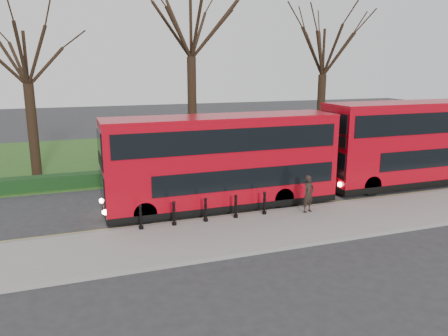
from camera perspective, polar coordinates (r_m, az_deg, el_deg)
name	(u,v)px	position (r m, az deg, el deg)	size (l,w,h in m)	color
ground	(210,213)	(20.58, -1.89, -5.92)	(120.00, 120.00, 0.00)	#28282B
pavement	(232,234)	(17.90, 1.07, -8.65)	(60.00, 4.00, 0.15)	gray
kerb	(216,219)	(19.66, -1.00, -6.61)	(60.00, 0.25, 0.16)	slate
grass_verge	(151,154)	(34.71, -9.47, 1.85)	(60.00, 18.00, 0.06)	#2B4F1A
hedge	(176,173)	(26.78, -6.34, -0.59)	(60.00, 0.90, 0.80)	black
yellow_line_outer	(214,218)	(19.95, -1.28, -6.52)	(60.00, 0.10, 0.01)	yellow
yellow_line_inner	(213,216)	(20.13, -1.46, -6.34)	(60.00, 0.10, 0.01)	yellow
tree_left	(25,52)	(28.63, -24.57, 13.63)	(6.64, 6.64, 10.38)	black
tree_mid	(191,19)	(29.76, -4.37, 18.87)	(8.54, 8.54, 13.34)	black
tree_right	(324,47)	(33.71, 12.91, 15.16)	(7.13, 7.13, 11.14)	black
bollard_row	(206,210)	(18.98, -2.42, -5.52)	(5.75, 0.15, 1.00)	black
bus_lead	(222,162)	(20.84, -0.24, 0.75)	(11.21, 2.58, 4.46)	#A80513
bus_rear	(421,143)	(27.70, 24.35, 3.01)	(11.99, 2.75, 4.77)	#A80513
pedestrian	(308,194)	(20.41, 10.98, -3.34)	(0.63, 0.41, 1.73)	black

